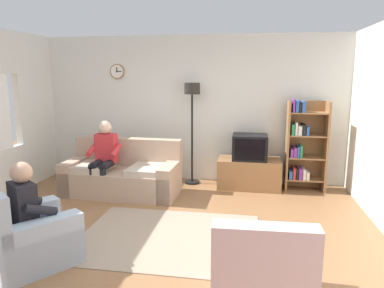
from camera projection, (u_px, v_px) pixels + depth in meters
name	position (u px, v px, depth m)	size (l,w,h in m)	color
ground_plane	(157.00, 239.00, 4.38)	(12.00, 12.00, 0.00)	#8C603D
back_wall_assembly	(192.00, 109.00, 6.69)	(6.20, 0.17, 2.70)	silver
couch	(123.00, 175.00, 6.02)	(1.93, 0.94, 0.90)	tan
tv_stand	(249.00, 173.00, 6.33)	(1.10, 0.56, 0.52)	olive
tv	(250.00, 147.00, 6.21)	(0.60, 0.49, 0.44)	black
bookshelf	(303.00, 145.00, 6.15)	(0.68, 0.36, 1.59)	olive
floor_lamp	(192.00, 105.00, 6.36)	(0.28, 0.28, 1.85)	black
armchair_near_window	(27.00, 238.00, 3.76)	(1.17, 1.18, 0.90)	#9EADBC
armchair_near_bookshelf	(260.00, 276.00, 3.05)	(0.83, 0.91, 0.90)	beige
area_rug	(169.00, 237.00, 4.41)	(2.20, 1.70, 0.01)	gray
person_on_couch	(104.00, 154.00, 5.88)	(0.52, 0.55, 1.24)	red
person_in_left_armchair	(33.00, 208.00, 3.76)	(0.62, 0.64, 1.12)	black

